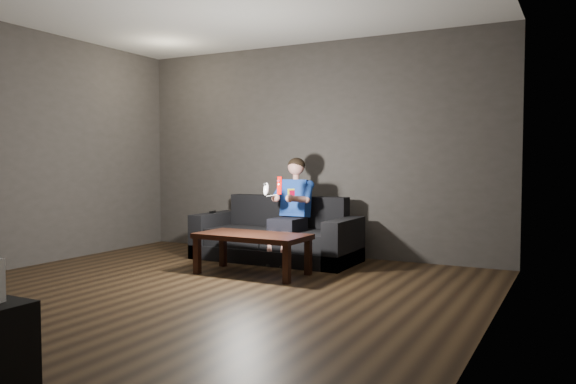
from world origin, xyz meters
The scene contains 10 objects.
floor centered at (0.00, 0.00, 0.00)m, with size 5.00×5.00×0.00m, color black.
back_wall centered at (0.00, 2.50, 1.35)m, with size 5.00×0.04×2.70m, color #393532.
left_wall centered at (-2.50, 0.00, 1.35)m, with size 0.04×5.00×2.70m, color #393532.
right_wall centered at (2.50, 0.00, 1.35)m, with size 0.04×5.00×2.70m, color #393532.
sofa centered at (-0.19, 1.91, 0.25)m, with size 1.98×0.85×0.76m.
child centered at (0.03, 1.87, 0.70)m, with size 0.49×0.61×1.21m.
wii_remote_red centered at (0.13, 1.40, 0.93)m, with size 0.07×0.08×0.20m.
nunchuk_white centered at (-0.05, 1.40, 0.89)m, with size 0.06×0.09×0.15m.
wii_remote_black centered at (-1.08, 1.83, 0.55)m, with size 0.06×0.14×0.03m.
coffee_table centered at (0.00, 1.01, 0.37)m, with size 1.20×0.62×0.43m.
Camera 1 is at (3.06, -4.02, 1.18)m, focal length 35.00 mm.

